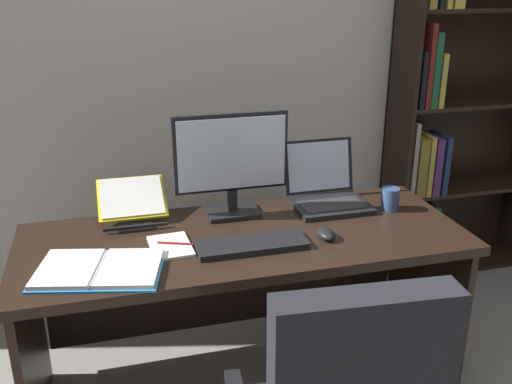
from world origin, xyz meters
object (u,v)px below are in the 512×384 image
Objects in this scene: monitor at (232,165)px; computer_mouse at (326,234)px; reading_stand_with_book at (132,202)px; notepad at (170,246)px; laptop at (326,192)px; open_binder at (99,269)px; pen at (176,243)px; coffee_mug at (390,199)px; bookshelf at (450,116)px; desk at (240,271)px; keyboard at (252,245)px.

monitor is 0.49m from computer_mouse.
reading_stand_with_book is 0.35m from notepad.
monitor is 1.48× the size of laptop.
open_binder is at bearing -176.68° from computer_mouse.
coffee_mug is at bearing 7.33° from pen.
bookshelf is 2.21m from open_binder.
open_binder is (-0.15, -0.45, -0.06)m from reading_stand_with_book.
keyboard is (0.00, -0.19, 0.21)m from desk.
notepad is 0.99m from coffee_mug.
keyboard is at bearing 180.00° from computer_mouse.
laptop is 3.14× the size of computer_mouse.
open_binder is 0.29m from notepad.
reading_stand_with_book is at bearing 175.88° from laptop.
bookshelf is 1.90m from reading_stand_with_book.
keyboard is 1.44× the size of reading_stand_with_book.
monitor is at bearing 90.00° from keyboard.
monitor is 0.45m from reading_stand_with_book.
bookshelf is 1.53m from monitor.
laptop is at bearing 18.99° from desk.
monitor is (-1.41, -0.59, 0.02)m from bookshelf.
laptop reaches higher than desk.
computer_mouse is at bearing -140.32° from bookshelf.
laptop is 0.67× the size of open_binder.
laptop is at bearing 19.64° from notepad.
reading_stand_with_book is at bearing -164.21° from bookshelf.
reading_stand_with_book is (-0.42, 0.40, 0.06)m from keyboard.
laptop is (0.44, 0.01, -0.17)m from monitor.
desk is 3.63× the size of open_binder.
keyboard is 0.29m from pen.
reading_stand_with_book is 0.60× the size of open_binder.
monitor is 0.71m from open_binder.
monitor reaches higher than notepad.
pen is at bearing 163.64° from keyboard.
pen reaches higher than notepad.
notepad is (0.12, -0.32, -0.07)m from reading_stand_with_book.
computer_mouse is 0.86m from open_binder.
desk is at bearing -27.05° from reading_stand_with_book.
bookshelf is at bearing 33.15° from keyboard.
laptop is 0.28m from coffee_mug.
laptop is 0.37m from computer_mouse.
coffee_mug is (-0.73, -0.72, -0.16)m from bookshelf.
reading_stand_with_book is (-0.41, 0.21, 0.27)m from desk.
bookshelf reaches higher than laptop.
monitor is 0.71m from coffee_mug.
computer_mouse is at bearing -7.77° from notepad.
notepad is 2.12× the size of coffee_mug.
bookshelf is at bearing 22.58° from monitor.
computer_mouse is at bearing -151.61° from coffee_mug.
computer_mouse reaches higher than desk.
monitor is at bearing 169.17° from coffee_mug.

